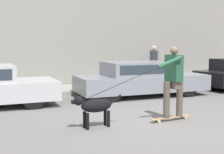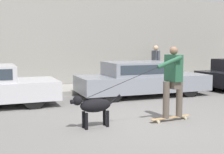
# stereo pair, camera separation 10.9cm
# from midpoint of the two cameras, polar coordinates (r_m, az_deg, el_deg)

# --- Properties ---
(ground_plane) EXTENTS (36.00, 36.00, 0.00)m
(ground_plane) POSITION_cam_midpoint_polar(r_m,az_deg,el_deg) (7.45, 7.16, -8.14)
(ground_plane) COLOR slate
(back_wall) EXTENTS (32.00, 0.30, 3.93)m
(back_wall) POSITION_cam_midpoint_polar(r_m,az_deg,el_deg) (13.30, -7.01, 6.60)
(back_wall) COLOR gray
(back_wall) RESTS_ON ground_plane
(sidewalk_curb) EXTENTS (30.00, 2.03, 0.16)m
(sidewalk_curb) POSITION_cam_midpoint_polar(r_m,az_deg,el_deg) (12.29, -5.39, -2.15)
(sidewalk_curb) COLOR gray
(sidewalk_curb) RESTS_ON ground_plane
(parked_car_1) EXTENTS (4.66, 1.95, 1.21)m
(parked_car_1) POSITION_cam_midpoint_polar(r_m,az_deg,el_deg) (11.01, 5.68, -0.42)
(parked_car_1) COLOR black
(parked_car_1) RESTS_ON ground_plane
(dog) EXTENTS (1.18, 0.35, 0.73)m
(dog) POSITION_cam_midpoint_polar(r_m,az_deg,el_deg) (6.80, -2.91, -5.30)
(dog) COLOR black
(dog) RESTS_ON ground_plane
(skateboarder) EXTENTS (2.83, 0.63, 1.76)m
(skateboarder) POSITION_cam_midpoint_polar(r_m,az_deg,el_deg) (7.49, 11.44, -0.34)
(skateboarder) COLOR beige
(skateboarder) RESTS_ON ground_plane
(pedestrian_with_bag) EXTENTS (0.24, 0.70, 1.61)m
(pedestrian_with_bag) POSITION_cam_midpoint_polar(r_m,az_deg,el_deg) (14.06, 8.18, 2.80)
(pedestrian_with_bag) COLOR #28282D
(pedestrian_with_bag) RESTS_ON sidewalk_curb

